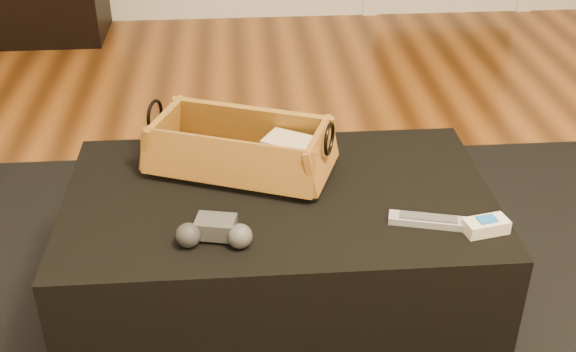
{
  "coord_description": "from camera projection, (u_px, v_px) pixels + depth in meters",
  "views": [
    {
      "loc": [
        0.07,
        -1.26,
        1.34
      ],
      "look_at": [
        0.18,
        0.14,
        0.49
      ],
      "focal_mm": 45.0,
      "sensor_mm": 36.0,
      "label": 1
    }
  ],
  "objects": [
    {
      "name": "ottoman",
      "position": [
        279.0,
        265.0,
        1.8
      ],
      "size": [
        1.0,
        0.6,
        0.42
      ],
      "primitive_type": "cube",
      "color": "black",
      "rests_on": "area_rug"
    },
    {
      "name": "cream_gadget",
      "position": [
        486.0,
        226.0,
        1.55
      ],
      "size": [
        0.1,
        0.07,
        0.03
      ],
      "color": "beige",
      "rests_on": "ottoman"
    },
    {
      "name": "area_rug",
      "position": [
        281.0,
        343.0,
        1.86
      ],
      "size": [
        2.6,
        2.0,
        0.01
      ],
      "primitive_type": "cube",
      "color": "black",
      "rests_on": "floor"
    },
    {
      "name": "cloth_bundle",
      "position": [
        290.0,
        151.0,
        1.76
      ],
      "size": [
        0.15,
        0.14,
        0.07
      ],
      "primitive_type": "cube",
      "rotation": [
        0.0,
        0.0,
        -0.54
      ],
      "color": "#C9B08C",
      "rests_on": "wicker_basket"
    },
    {
      "name": "tv_remote",
      "position": [
        230.0,
        161.0,
        1.76
      ],
      "size": [
        0.24,
        0.11,
        0.02
      ],
      "primitive_type": "cube",
      "rotation": [
        0.0,
        0.0,
        -0.26
      ],
      "color": "black",
      "rests_on": "wicker_basket"
    },
    {
      "name": "baseboard",
      "position": [
        221.0,
        7.0,
        4.07
      ],
      "size": [
        5.0,
        0.04,
        0.12
      ],
      "primitive_type": "cube",
      "color": "white",
      "rests_on": "floor"
    },
    {
      "name": "wicker_basket",
      "position": [
        240.0,
        150.0,
        1.76
      ],
      "size": [
        0.49,
        0.37,
        0.16
      ],
      "color": "#A45A25",
      "rests_on": "ottoman"
    },
    {
      "name": "silver_remote",
      "position": [
        428.0,
        220.0,
        1.58
      ],
      "size": [
        0.17,
        0.08,
        0.02
      ],
      "color": "#98999F",
      "rests_on": "ottoman"
    },
    {
      "name": "game_controller",
      "position": [
        215.0,
        232.0,
        1.51
      ],
      "size": [
        0.17,
        0.1,
        0.05
      ],
      "color": "#303032",
      "rests_on": "ottoman"
    }
  ]
}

